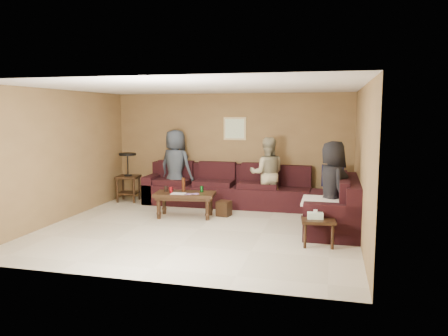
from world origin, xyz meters
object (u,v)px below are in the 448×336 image
person_left (176,167)px  person_middle (267,173)px  person_right (332,187)px  end_table_left (128,176)px  coffee_table (185,196)px  sectional_sofa (258,197)px  side_table_right (318,222)px  waste_bin (224,208)px

person_left → person_middle: (2.11, -0.12, -0.07)m
person_middle → person_right: (1.35, -1.47, 0.02)m
end_table_left → person_right: person_right is taller
coffee_table → person_middle: 1.87m
sectional_sofa → side_table_right: bearing=-57.7°
sectional_sofa → waste_bin: size_ratio=15.36×
end_table_left → waste_bin: size_ratio=3.73×
side_table_right → person_middle: person_middle is taller
coffee_table → person_left: size_ratio=0.74×
person_middle → person_left: bearing=-13.6°
side_table_right → person_middle: size_ratio=0.37×
sectional_sofa → person_right: (1.48, -1.11, 0.47)m
coffee_table → person_right: person_right is taller
sectional_sofa → person_left: bearing=166.3°
sectional_sofa → end_table_left: 3.18m
side_table_right → person_right: (0.21, 0.91, 0.42)m
sectional_sofa → coffee_table: bearing=-151.5°
coffee_table → person_left: person_left is taller
coffee_table → side_table_right: (2.62, -1.28, -0.04)m
person_left → person_right: person_left is taller
side_table_right → person_left: size_ratio=0.34×
person_right → sectional_sofa: bearing=31.3°
end_table_left → person_right: 4.88m
coffee_table → waste_bin: bearing=20.9°
sectional_sofa → person_right: size_ratio=2.93×
end_table_left → waste_bin: bearing=-19.3°
coffee_table → waste_bin: 0.83m
sectional_sofa → waste_bin: (-0.62, -0.45, -0.17)m
coffee_table → end_table_left: size_ratio=1.10×
end_table_left → side_table_right: size_ratio=1.98×
side_table_right → coffee_table: bearing=153.9°
sectional_sofa → end_table_left: end_table_left is taller
person_left → person_middle: size_ratio=1.09×
person_left → side_table_right: bearing=158.4°
end_table_left → person_middle: 3.28m
person_middle → end_table_left: bearing=-11.5°
side_table_right → person_left: (-3.26, 2.50, 0.47)m
coffee_table → waste_bin: size_ratio=4.10×
sectional_sofa → waste_bin: sectional_sofa is taller
person_left → person_right: bearing=171.2°
waste_bin → person_left: person_left is taller
coffee_table → person_left: bearing=117.5°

